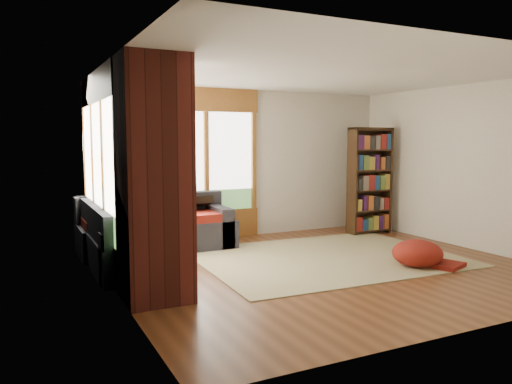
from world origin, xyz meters
name	(u,v)px	position (x,y,z in m)	size (l,w,h in m)	color
floor	(323,267)	(0.00, 0.00, 0.00)	(5.50, 5.50, 0.00)	#512C16
ceiling	(326,72)	(0.00, 0.00, 2.60)	(5.50, 5.50, 0.00)	white
wall_back	(245,164)	(0.00, 2.50, 1.30)	(5.50, 0.04, 2.60)	silver
wall_front	(483,188)	(0.00, -2.50, 1.30)	(5.50, 0.04, 2.60)	silver
wall_left	(114,179)	(-2.75, 0.00, 1.30)	(0.04, 5.00, 2.60)	silver
wall_right	(470,167)	(2.75, 0.00, 1.30)	(0.04, 5.00, 2.60)	silver
windows_back	(181,162)	(-1.20, 2.47, 1.35)	(2.82, 0.10, 1.90)	#935B25
windows_left	(99,168)	(-2.72, 1.20, 1.35)	(0.10, 2.62, 1.90)	#935B25
roller_blind	(91,138)	(-2.69, 2.03, 1.75)	(0.03, 0.72, 0.90)	#5F794F
brick_chimney	(154,180)	(-2.40, -0.35, 1.30)	(0.70, 0.70, 2.60)	#471914
sectional_sofa	(149,236)	(-1.95, 1.70, 0.30)	(2.20, 2.20, 0.80)	#27272B
area_rug	(326,257)	(0.34, 0.42, 0.01)	(3.66, 2.80, 0.01)	beige
bookshelf	(370,181)	(2.14, 1.69, 0.97)	(0.83, 0.28, 1.95)	#342011
pouf	(417,252)	(1.17, -0.54, 0.20)	(0.68, 0.68, 0.37)	maroon
dog_tan	(176,201)	(-1.49, 1.82, 0.79)	(1.01, 0.92, 0.49)	brown
dog_brindle	(133,213)	(-2.35, 0.98, 0.76)	(0.76, 0.94, 0.46)	black
throw_pillows	(154,204)	(-1.86, 1.75, 0.77)	(1.98, 1.68, 0.45)	black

